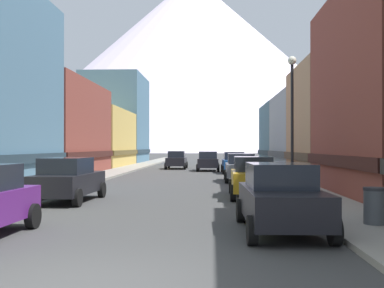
{
  "coord_description": "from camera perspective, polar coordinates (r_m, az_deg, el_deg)",
  "views": [
    {
      "loc": [
        2.03,
        -7.48,
        2.22
      ],
      "look_at": [
        0.09,
        36.64,
        2.48
      ],
      "focal_mm": 44.15,
      "sensor_mm": 36.0,
      "label": 1
    }
  ],
  "objects": [
    {
      "name": "storefront_right_4",
      "position": [
        51.9,
        12.67,
        0.81
      ],
      "size": [
        7.64,
        10.04,
        6.75
      ],
      "color": "slate",
      "rests_on": "ground"
    },
    {
      "name": "car_driving_0",
      "position": [
        47.36,
        -1.87,
        -1.93
      ],
      "size": [
        2.06,
        4.4,
        1.78
      ],
      "color": "black",
      "rests_on": "ground"
    },
    {
      "name": "car_right_2",
      "position": [
        30.21,
        5.89,
        -2.83
      ],
      "size": [
        2.09,
        4.41,
        1.78
      ],
      "color": "slate",
      "rests_on": "ground"
    },
    {
      "name": "streetlamp_right",
      "position": [
        20.22,
        12.0,
        4.69
      ],
      "size": [
        0.36,
        0.36,
        5.86
      ],
      "color": "black",
      "rests_on": "sidewalk_right"
    },
    {
      "name": "storefront_left_4",
      "position": [
        66.12,
        -9.19,
        2.78
      ],
      "size": [
        8.06,
        11.59,
        11.98
      ],
      "color": "slate",
      "rests_on": "ground"
    },
    {
      "name": "mountain_backdrop",
      "position": [
        271.91,
        0.07,
        9.74
      ],
      "size": [
        214.82,
        214.82,
        99.51
      ],
      "primitive_type": "cone",
      "color": "silver",
      "rests_on": "ground"
    },
    {
      "name": "storefront_left_2",
      "position": [
        39.53,
        -17.95,
        1.62
      ],
      "size": [
        8.88,
        13.75,
        7.38
      ],
      "color": "brown",
      "rests_on": "ground"
    },
    {
      "name": "storefront_left_3",
      "position": [
        53.33,
        -12.73,
        0.53
      ],
      "size": [
        9.31,
        13.96,
        6.27
      ],
      "color": "#D8B259",
      "rests_on": "ground"
    },
    {
      "name": "sidewalk_right",
      "position": [
        42.74,
        8.2,
        -3.2
      ],
      "size": [
        2.5,
        100.0,
        0.15
      ],
      "primitive_type": "cube",
      "color": "gray",
      "rests_on": "ground"
    },
    {
      "name": "car_right_1",
      "position": [
        20.98,
        7.37,
        -3.93
      ],
      "size": [
        2.13,
        4.43,
        1.78
      ],
      "color": "#B28419",
      "rests_on": "ground"
    },
    {
      "name": "sidewalk_left",
      "position": [
        43.33,
        -8.51,
        -3.17
      ],
      "size": [
        2.5,
        100.0,
        0.15
      ],
      "primitive_type": "cube",
      "color": "gray",
      "rests_on": "ground"
    },
    {
      "name": "ground_plane",
      "position": [
        8.06,
        -12.7,
        -16.3
      ],
      "size": [
        400.0,
        400.0,
        0.0
      ],
      "primitive_type": "plane",
      "color": "#3E3E3E"
    },
    {
      "name": "storefront_right_2",
      "position": [
        32.65,
        20.16,
        2.13
      ],
      "size": [
        9.13,
        8.72,
        7.5
      ],
      "color": "tan",
      "rests_on": "ground"
    },
    {
      "name": "car_right_0",
      "position": [
        12.57,
        10.66,
        -6.35
      ],
      "size": [
        2.14,
        4.44,
        1.78
      ],
      "color": "black",
      "rests_on": "ground"
    },
    {
      "name": "car_right_3",
      "position": [
        39.7,
        5.08,
        -2.24
      ],
      "size": [
        2.12,
        4.43,
        1.78
      ],
      "color": "#19478C",
      "rests_on": "ground"
    },
    {
      "name": "car_left_1",
      "position": [
        19.69,
        -14.76,
        -4.16
      ],
      "size": [
        2.21,
        4.47,
        1.78
      ],
      "color": "black",
      "rests_on": "ground"
    },
    {
      "name": "potted_plant_0",
      "position": [
        22.03,
        -21.76,
        -4.56
      ],
      "size": [
        0.52,
        0.52,
        0.78
      ],
      "color": "gray",
      "rests_on": "sidewalk_left"
    },
    {
      "name": "car_driving_1",
      "position": [
        43.36,
        1.96,
        -2.08
      ],
      "size": [
        2.06,
        4.4,
        1.78
      ],
      "color": "black",
      "rests_on": "ground"
    },
    {
      "name": "trash_bin_right",
      "position": [
        13.61,
        21.17,
        -6.96
      ],
      "size": [
        0.59,
        0.59,
        0.98
      ],
      "color": "#4C5156",
      "rests_on": "sidewalk_right"
    },
    {
      "name": "storefront_right_3",
      "position": [
        41.73,
        15.11,
        1.07
      ],
      "size": [
        7.55,
        10.45,
        6.72
      ],
      "color": "#99A5B2",
      "rests_on": "ground"
    }
  ]
}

